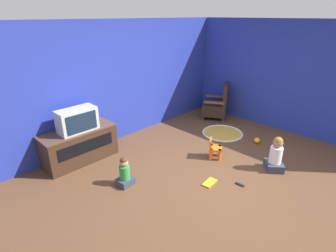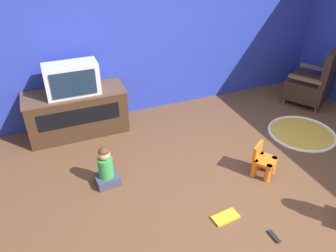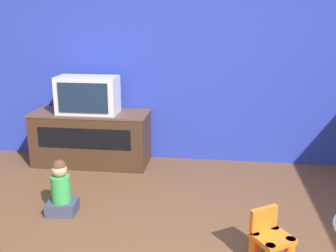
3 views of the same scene
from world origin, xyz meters
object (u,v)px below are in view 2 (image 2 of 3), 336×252
television (72,79)px  black_armchair (312,83)px  tv_cabinet (77,112)px  book (225,217)px  remote_control (274,236)px  yellow_kid_chair (263,162)px  child_watching_center (106,168)px

television → black_armchair: television is taller
tv_cabinet → television: television is taller
book → tv_cabinet: bearing=111.1°
remote_control → tv_cabinet: bearing=26.8°
tv_cabinet → yellow_kid_chair: (1.87, -1.75, -0.16)m
child_watching_center → book: size_ratio=1.75×
remote_control → child_watching_center: bearing=42.0°
tv_cabinet → black_armchair: 3.71m
black_armchair → book: 3.09m
book → remote_control: size_ratio=1.90×
tv_cabinet → remote_control: (1.42, -2.59, -0.32)m
television → remote_control: bearing=-60.7°
television → book: (1.11, -2.15, -0.83)m
television → remote_control: television is taller
television → child_watching_center: (0.11, -1.18, -0.62)m
yellow_kid_chair → book: 0.89m
television → child_watching_center: 1.34m
tv_cabinet → remote_control: size_ratio=8.96×
tv_cabinet → remote_control: tv_cabinet is taller
child_watching_center → television: bearing=90.0°
tv_cabinet → yellow_kid_chair: bearing=-43.2°
tv_cabinet → book: 2.49m
yellow_kid_chair → remote_control: yellow_kid_chair is taller
black_armchair → tv_cabinet: bearing=-39.4°
television → yellow_kid_chair: bearing=-42.3°
book → child_watching_center: bearing=130.1°
television → remote_control: 3.02m
tv_cabinet → television: bearing=-90.0°
tv_cabinet → remote_control: bearing=-61.3°
child_watching_center → remote_control: bearing=-51.5°
television → child_watching_center: bearing=-84.5°
television → book: 2.56m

